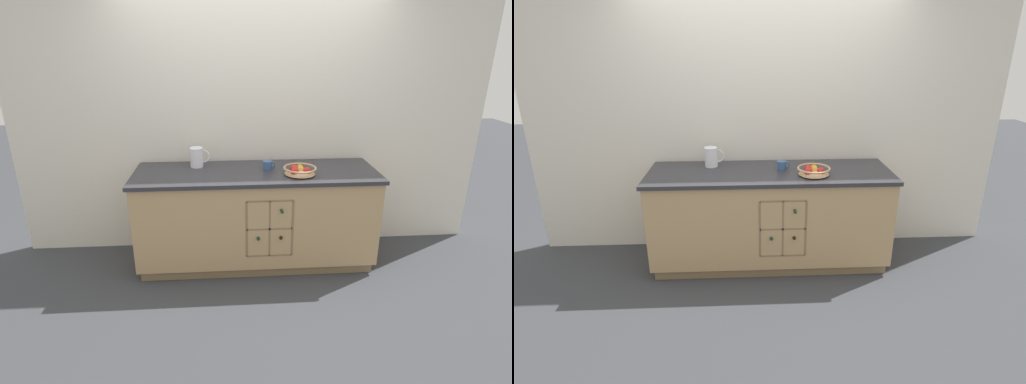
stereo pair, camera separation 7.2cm
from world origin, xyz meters
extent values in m
plane|color=#383A3F|center=(0.00, 0.00, 0.00)|extent=(14.00, 14.00, 0.00)
cube|color=silver|center=(0.00, 0.41, 1.27)|extent=(4.55, 0.06, 2.55)
cube|color=olive|center=(0.00, 0.00, 0.04)|extent=(2.09, 0.61, 0.09)
cube|color=tan|center=(0.00, 0.00, 0.48)|extent=(2.15, 0.67, 0.78)
cube|color=#2D2D33|center=(0.00, 0.00, 0.89)|extent=(2.19, 0.71, 0.03)
cube|color=olive|center=(0.09, -0.24, 0.49)|extent=(0.40, 0.01, 0.52)
cube|color=olive|center=(-0.10, -0.29, 0.49)|extent=(0.02, 0.10, 0.52)
cube|color=olive|center=(0.29, -0.29, 0.49)|extent=(0.02, 0.10, 0.52)
cube|color=olive|center=(0.09, -0.29, 0.23)|extent=(0.40, 0.10, 0.02)
cube|color=olive|center=(0.09, -0.29, 0.49)|extent=(0.40, 0.10, 0.02)
cube|color=olive|center=(0.09, -0.29, 0.75)|extent=(0.40, 0.10, 0.02)
cube|color=olive|center=(0.09, -0.29, 0.49)|extent=(0.02, 0.10, 0.52)
cylinder|color=#19381E|center=(-0.01, -0.19, 0.41)|extent=(0.08, 0.18, 0.08)
cylinder|color=#19381E|center=(-0.01, -0.32, 0.41)|extent=(0.03, 0.08, 0.03)
cylinder|color=black|center=(0.19, -0.16, 0.41)|extent=(0.08, 0.21, 0.08)
cylinder|color=black|center=(0.19, -0.31, 0.41)|extent=(0.03, 0.09, 0.03)
cylinder|color=#19381E|center=(0.19, -0.18, 0.66)|extent=(0.07, 0.21, 0.07)
cylinder|color=#19381E|center=(0.19, -0.33, 0.66)|extent=(0.03, 0.09, 0.03)
cylinder|color=tan|center=(0.38, -0.12, 0.91)|extent=(0.13, 0.13, 0.01)
cone|color=tan|center=(0.38, -0.12, 0.94)|extent=(0.27, 0.27, 0.06)
torus|color=tan|center=(0.38, -0.12, 0.96)|extent=(0.29, 0.29, 0.02)
sphere|color=red|center=(0.33, -0.10, 0.95)|extent=(0.07, 0.07, 0.07)
sphere|color=gold|center=(0.38, -0.13, 0.94)|extent=(0.07, 0.07, 0.07)
sphere|color=gold|center=(0.39, -0.06, 0.94)|extent=(0.07, 0.07, 0.07)
sphere|color=red|center=(0.32, -0.16, 0.95)|extent=(0.07, 0.07, 0.07)
sphere|color=red|center=(0.43, -0.16, 0.94)|extent=(0.07, 0.07, 0.07)
cylinder|color=white|center=(-0.54, 0.18, 0.99)|extent=(0.12, 0.12, 0.18)
torus|color=white|center=(-0.54, 0.18, 1.08)|extent=(0.12, 0.12, 0.01)
torus|color=white|center=(-0.48, 0.18, 1.00)|extent=(0.12, 0.01, 0.12)
cylinder|color=#385684|center=(0.11, 0.05, 0.94)|extent=(0.09, 0.09, 0.08)
torus|color=#385684|center=(0.15, 0.05, 0.94)|extent=(0.06, 0.01, 0.06)
camera|label=1|loc=(-0.25, -3.40, 2.01)|focal=28.00mm
camera|label=2|loc=(-0.18, -3.41, 2.01)|focal=28.00mm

